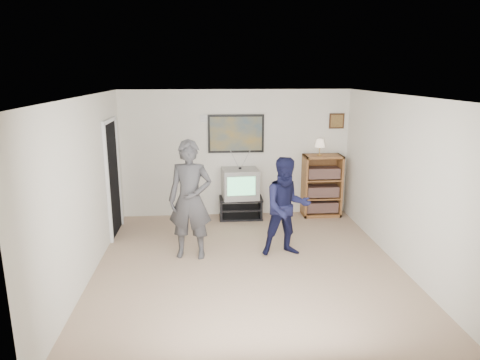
{
  "coord_description": "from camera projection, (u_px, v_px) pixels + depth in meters",
  "views": [
    {
      "loc": [
        -0.61,
        -5.82,
        2.8
      ],
      "look_at": [
        -0.06,
        0.75,
        1.15
      ],
      "focal_mm": 32.0,
      "sensor_mm": 36.0,
      "label": 1
    }
  ],
  "objects": [
    {
      "name": "small_picture",
      "position": [
        337.0,
        121.0,
        8.45
      ],
      "size": [
        0.3,
        0.03,
        0.3
      ],
      "primitive_type": "cube",
      "color": "black",
      "rests_on": "room_shell"
    },
    {
      "name": "crt_television",
      "position": [
        240.0,
        183.0,
        8.34
      ],
      "size": [
        0.72,
        0.62,
        0.58
      ],
      "primitive_type": null,
      "rotation": [
        0.0,
        0.0,
        0.07
      ],
      "color": "gray",
      "rests_on": "media_stand"
    },
    {
      "name": "room_shell",
      "position": [
        247.0,
        180.0,
        6.38
      ],
      "size": [
        4.51,
        5.0,
        2.51
      ],
      "color": "#93755D",
      "rests_on": "ground"
    },
    {
      "name": "bookshelf",
      "position": [
        322.0,
        186.0,
        8.54
      ],
      "size": [
        0.75,
        0.43,
        1.23
      ],
      "primitive_type": null,
      "color": "brown",
      "rests_on": "room_shell"
    },
    {
      "name": "person_short",
      "position": [
        287.0,
        207.0,
        6.62
      ],
      "size": [
        0.81,
        0.65,
        1.57
      ],
      "primitive_type": "imported",
      "rotation": [
        0.0,
        0.0,
        0.08
      ],
      "color": "black",
      "rests_on": "room_shell"
    },
    {
      "name": "controller_right",
      "position": [
        285.0,
        185.0,
        6.81
      ],
      "size": [
        0.06,
        0.11,
        0.03
      ],
      "primitive_type": "cube",
      "rotation": [
        0.0,
        0.0,
        0.28
      ],
      "color": "white",
      "rests_on": "person_short"
    },
    {
      "name": "table_lamp",
      "position": [
        320.0,
        147.0,
        8.35
      ],
      "size": [
        0.2,
        0.2,
        0.32
      ],
      "primitive_type": null,
      "color": "beige",
      "rests_on": "bookshelf"
    },
    {
      "name": "doorway",
      "position": [
        113.0,
        179.0,
        7.48
      ],
      "size": [
        0.03,
        0.85,
        2.0
      ],
      "primitive_type": "cube",
      "color": "black",
      "rests_on": "room_shell"
    },
    {
      "name": "media_stand",
      "position": [
        241.0,
        208.0,
        8.46
      ],
      "size": [
        0.85,
        0.48,
        0.42
      ],
      "rotation": [
        0.0,
        0.0,
        -0.02
      ],
      "color": "black",
      "rests_on": "room_shell"
    },
    {
      "name": "controller_left",
      "position": [
        187.0,
        180.0,
        6.62
      ],
      "size": [
        0.04,
        0.12,
        0.03
      ],
      "primitive_type": "cube",
      "rotation": [
        0.0,
        0.0,
        0.1
      ],
      "color": "white",
      "rests_on": "person_tall"
    },
    {
      "name": "poster",
      "position": [
        236.0,
        134.0,
        8.34
      ],
      "size": [
        1.1,
        0.03,
        0.75
      ],
      "primitive_type": "cube",
      "color": "black",
      "rests_on": "room_shell"
    },
    {
      "name": "air_vent",
      "position": [
        208.0,
        119.0,
        8.23
      ],
      "size": [
        0.28,
        0.02,
        0.14
      ],
      "primitive_type": "cube",
      "color": "white",
      "rests_on": "room_shell"
    },
    {
      "name": "person_tall",
      "position": [
        190.0,
        200.0,
        6.52
      ],
      "size": [
        0.74,
        0.54,
        1.84
      ],
      "primitive_type": "imported",
      "rotation": [
        0.0,
        0.0,
        -0.16
      ],
      "color": "#38383B",
      "rests_on": "room_shell"
    }
  ]
}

